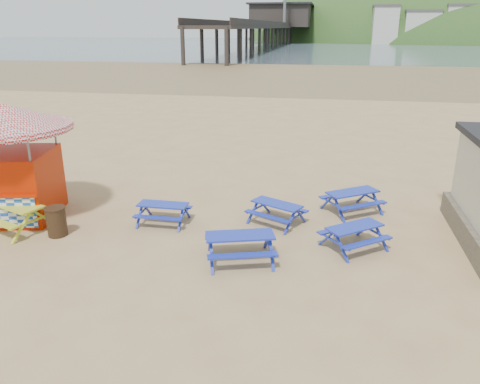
% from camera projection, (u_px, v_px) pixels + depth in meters
% --- Properties ---
extents(ground, '(400.00, 400.00, 0.00)m').
position_uv_depth(ground, '(228.00, 239.00, 14.12)').
color(ground, tan).
rests_on(ground, ground).
extents(wet_sand, '(400.00, 400.00, 0.00)m').
position_uv_depth(wet_sand, '(312.00, 73.00, 65.04)').
color(wet_sand, olive).
rests_on(wet_sand, ground).
extents(sea, '(400.00, 400.00, 0.00)m').
position_uv_depth(sea, '(326.00, 44.00, 171.53)').
color(sea, '#42535F').
rests_on(sea, ground).
extents(picnic_table_blue_a, '(1.60, 1.29, 0.67)m').
position_uv_depth(picnic_table_blue_a, '(163.00, 213.00, 15.18)').
color(picnic_table_blue_a, '#1B4BA3').
rests_on(picnic_table_blue_a, ground).
extents(picnic_table_blue_b, '(2.07, 1.93, 0.69)m').
position_uv_depth(picnic_table_blue_b, '(277.00, 213.00, 15.18)').
color(picnic_table_blue_b, '#1B4BA3').
rests_on(picnic_table_blue_b, ground).
extents(picnic_table_blue_c, '(2.31, 2.22, 0.76)m').
position_uv_depth(picnic_table_blue_c, '(352.00, 202.00, 16.09)').
color(picnic_table_blue_c, '#1B4BA3').
rests_on(picnic_table_blue_c, ground).
extents(picnic_table_blue_e, '(2.21, 1.97, 0.78)m').
position_uv_depth(picnic_table_blue_e, '(240.00, 248.00, 12.71)').
color(picnic_table_blue_e, '#1B4BA3').
rests_on(picnic_table_blue_e, ground).
extents(picnic_table_blue_f, '(2.14, 2.09, 0.70)m').
position_uv_depth(picnic_table_blue_f, '(354.00, 237.00, 13.44)').
color(picnic_table_blue_f, '#1B4BA3').
rests_on(picnic_table_blue_f, ground).
extents(picnic_table_yellow, '(2.50, 2.27, 0.86)m').
position_uv_depth(picnic_table_yellow, '(16.00, 216.00, 14.72)').
color(picnic_table_yellow, '#97AE19').
rests_on(picnic_table_yellow, ground).
extents(ice_cream_kiosk, '(5.05, 5.05, 3.81)m').
position_uv_depth(ice_cream_kiosk, '(9.00, 147.00, 15.06)').
color(ice_cream_kiosk, '#AC1A00').
rests_on(ice_cream_kiosk, ground).
extents(litter_bin, '(0.63, 0.63, 0.92)m').
position_uv_depth(litter_bin, '(56.00, 221.00, 14.24)').
color(litter_bin, '#311F11').
rests_on(litter_bin, ground).
extents(pier, '(24.00, 220.00, 39.29)m').
position_uv_depth(pier, '(280.00, 29.00, 180.52)').
color(pier, black).
rests_on(pier, ground).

